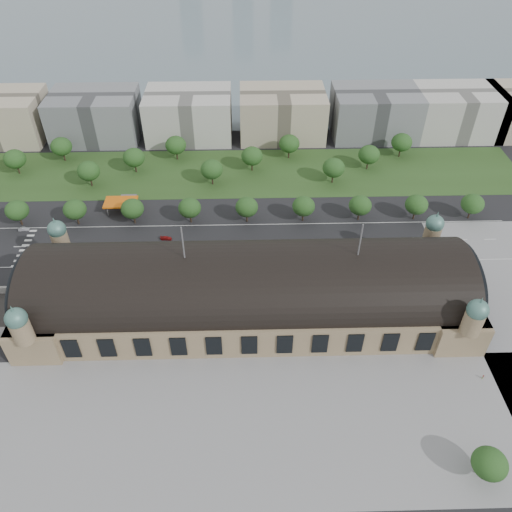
{
  "coord_description": "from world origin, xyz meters",
  "views": [
    {
      "loc": [
        -0.43,
        -119.72,
        128.3
      ],
      "look_at": [
        2.91,
        13.57,
        14.0
      ],
      "focal_mm": 35.0,
      "sensor_mm": 36.0,
      "label": 1
    }
  ],
  "objects_px": {
    "parked_car_3": "(80,266)",
    "bus_mid": "(298,255)",
    "traffic_car_2": "(94,253)",
    "bus_west": "(230,250)",
    "traffic_car_3": "(166,238)",
    "traffic_car_4": "(223,255)",
    "pedestrian_0": "(483,377)",
    "parked_car_5": "(149,265)",
    "parked_car_0": "(93,265)",
    "parked_car_2": "(133,272)",
    "bus_east": "(272,258)",
    "parked_car_6": "(168,264)",
    "parked_car_1": "(119,265)",
    "traffic_car_1": "(24,229)",
    "petrol_station": "(125,201)",
    "traffic_car_6": "(409,240)",
    "parked_car_4": "(114,265)"
  },
  "relations": [
    {
      "from": "petrol_station",
      "to": "pedestrian_0",
      "type": "relative_size",
      "value": 8.94
    },
    {
      "from": "traffic_car_2",
      "to": "bus_west",
      "type": "bearing_deg",
      "value": 97.56
    },
    {
      "from": "parked_car_1",
      "to": "parked_car_5",
      "type": "relative_size",
      "value": 1.07
    },
    {
      "from": "parked_car_1",
      "to": "parked_car_3",
      "type": "relative_size",
      "value": 1.14
    },
    {
      "from": "petrol_station",
      "to": "parked_car_1",
      "type": "relative_size",
      "value": 2.53
    },
    {
      "from": "parked_car_6",
      "to": "bus_west",
      "type": "distance_m",
      "value": 24.75
    },
    {
      "from": "traffic_car_6",
      "to": "parked_car_0",
      "type": "relative_size",
      "value": 1.26
    },
    {
      "from": "petrol_station",
      "to": "bus_east",
      "type": "relative_size",
      "value": 1.29
    },
    {
      "from": "traffic_car_3",
      "to": "parked_car_0",
      "type": "distance_m",
      "value": 30.88
    },
    {
      "from": "parked_car_3",
      "to": "bus_west",
      "type": "xyz_separation_m",
      "value": [
        57.62,
        7.15,
        0.77
      ]
    },
    {
      "from": "bus_west",
      "to": "bus_mid",
      "type": "xyz_separation_m",
      "value": [
        26.89,
        -3.73,
        -0.08
      ]
    },
    {
      "from": "traffic_car_2",
      "to": "parked_car_5",
      "type": "distance_m",
      "value": 23.76
    },
    {
      "from": "parked_car_1",
      "to": "parked_car_2",
      "type": "relative_size",
      "value": 1.13
    },
    {
      "from": "traffic_car_4",
      "to": "parked_car_3",
      "type": "xyz_separation_m",
      "value": [
        -55.04,
        -5.36,
        0.13
      ]
    },
    {
      "from": "parked_car_4",
      "to": "parked_car_5",
      "type": "height_order",
      "value": "parked_car_4"
    },
    {
      "from": "petrol_station",
      "to": "parked_car_0",
      "type": "bearing_deg",
      "value": -97.99
    },
    {
      "from": "traffic_car_6",
      "to": "bus_east",
      "type": "xyz_separation_m",
      "value": [
        -56.66,
        -10.49,
        0.69
      ]
    },
    {
      "from": "parked_car_6",
      "to": "pedestrian_0",
      "type": "relative_size",
      "value": 3.14
    },
    {
      "from": "traffic_car_2",
      "to": "parked_car_0",
      "type": "height_order",
      "value": "traffic_car_2"
    },
    {
      "from": "parked_car_2",
      "to": "pedestrian_0",
      "type": "xyz_separation_m",
      "value": [
        115.21,
        -50.79,
        0.07
      ]
    },
    {
      "from": "traffic_car_1",
      "to": "parked_car_1",
      "type": "distance_m",
      "value": 50.39
    },
    {
      "from": "parked_car_6",
      "to": "bus_mid",
      "type": "relative_size",
      "value": 0.45
    },
    {
      "from": "parked_car_3",
      "to": "bus_mid",
      "type": "distance_m",
      "value": 84.59
    },
    {
      "from": "parked_car_2",
      "to": "parked_car_4",
      "type": "distance_m",
      "value": 8.9
    },
    {
      "from": "petrol_station",
      "to": "traffic_car_4",
      "type": "bearing_deg",
      "value": -38.41
    },
    {
      "from": "pedestrian_0",
      "to": "parked_car_0",
      "type": "bearing_deg",
      "value": 164.83
    },
    {
      "from": "traffic_car_1",
      "to": "parked_car_5",
      "type": "height_order",
      "value": "parked_car_5"
    },
    {
      "from": "bus_east",
      "to": "parked_car_0",
      "type": "bearing_deg",
      "value": 92.7
    },
    {
      "from": "parked_car_3",
      "to": "parked_car_5",
      "type": "bearing_deg",
      "value": 53.08
    },
    {
      "from": "traffic_car_6",
      "to": "parked_car_6",
      "type": "relative_size",
      "value": 1.21
    },
    {
      "from": "parked_car_0",
      "to": "parked_car_5",
      "type": "distance_m",
      "value": 21.27
    },
    {
      "from": "traffic_car_1",
      "to": "traffic_car_3",
      "type": "height_order",
      "value": "traffic_car_1"
    },
    {
      "from": "traffic_car_3",
      "to": "traffic_car_1",
      "type": "bearing_deg",
      "value": 87.15
    },
    {
      "from": "parked_car_6",
      "to": "bus_west",
      "type": "xyz_separation_m",
      "value": [
        23.73,
        7.0,
        0.88
      ]
    },
    {
      "from": "parked_car_6",
      "to": "bus_mid",
      "type": "height_order",
      "value": "bus_mid"
    },
    {
      "from": "traffic_car_3",
      "to": "bus_east",
      "type": "distance_m",
      "value": 45.07
    },
    {
      "from": "parked_car_3",
      "to": "bus_east",
      "type": "distance_m",
      "value": 74.07
    },
    {
      "from": "traffic_car_3",
      "to": "traffic_car_4",
      "type": "relative_size",
      "value": 1.14
    },
    {
      "from": "traffic_car_6",
      "to": "parked_car_4",
      "type": "distance_m",
      "value": 118.38
    },
    {
      "from": "traffic_car_4",
      "to": "bus_east",
      "type": "relative_size",
      "value": 0.37
    },
    {
      "from": "bus_mid",
      "to": "pedestrian_0",
      "type": "bearing_deg",
      "value": -143.82
    },
    {
      "from": "traffic_car_1",
      "to": "parked_car_2",
      "type": "bearing_deg",
      "value": -122.81
    },
    {
      "from": "petrol_station",
      "to": "bus_east",
      "type": "height_order",
      "value": "petrol_station"
    },
    {
      "from": "traffic_car_2",
      "to": "pedestrian_0",
      "type": "xyz_separation_m",
      "value": [
        132.35,
        -62.02,
        -0.0
      ]
    },
    {
      "from": "traffic_car_4",
      "to": "bus_west",
      "type": "relative_size",
      "value": 0.35
    },
    {
      "from": "parked_car_1",
      "to": "parked_car_3",
      "type": "bearing_deg",
      "value": -119.08
    },
    {
      "from": "traffic_car_4",
      "to": "bus_east",
      "type": "height_order",
      "value": "bus_east"
    },
    {
      "from": "parked_car_0",
      "to": "parked_car_2",
      "type": "distance_m",
      "value": 16.27
    },
    {
      "from": "parked_car_5",
      "to": "parked_car_2",
      "type": "bearing_deg",
      "value": -86.35
    },
    {
      "from": "bus_west",
      "to": "parked_car_0",
      "type": "bearing_deg",
      "value": 92.1
    }
  ]
}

